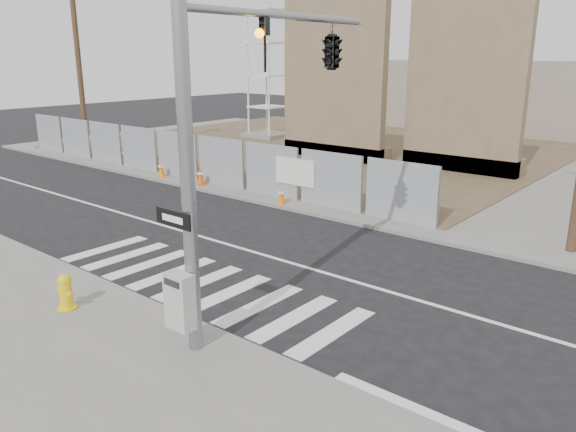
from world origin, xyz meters
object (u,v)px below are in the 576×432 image
Objects in this scene: signal_pole at (289,86)px; traffic_cone_c at (201,176)px; fire_hydrant at (66,292)px; traffic_cone_b at (161,169)px; traffic_cone_d at (281,195)px; traffic_cone_a at (120,156)px.

traffic_cone_c is at bearing 147.29° from signal_pole.
traffic_cone_b is (-9.44, 9.96, -0.04)m from fire_hydrant.
fire_hydrant is 1.10× the size of traffic_cone_b.
traffic_cone_d is at bearing 131.39° from signal_pole.
traffic_cone_b is 1.14× the size of traffic_cone_d.
traffic_cone_b is 7.26m from traffic_cone_d.
traffic_cone_d is (7.25, -0.21, -0.04)m from traffic_cone_b.
traffic_cone_a is 6.94m from traffic_cone_c.
traffic_cone_d is (4.63, -0.21, -0.06)m from traffic_cone_c.
fire_hydrant is at bearing -46.55° from traffic_cone_b.
signal_pole is 6.44m from fire_hydrant.
traffic_cone_b is (4.27, -0.79, -0.01)m from traffic_cone_a.
traffic_cone_b is at bearing 132.69° from fire_hydrant.
traffic_cone_c is 1.19× the size of traffic_cone_d.
traffic_cone_c is at bearing 0.12° from traffic_cone_b.
traffic_cone_c is (6.90, -0.79, 0.00)m from traffic_cone_a.
signal_pole reaches higher than fire_hydrant.
fire_hydrant is (-3.42, -3.40, -4.27)m from signal_pole.
fire_hydrant reaches higher than traffic_cone_b.
signal_pole is 19.13m from traffic_cone_a.
traffic_cone_d is at bearing 101.87° from fire_hydrant.
traffic_cone_d is (-2.19, 9.75, -0.08)m from fire_hydrant.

